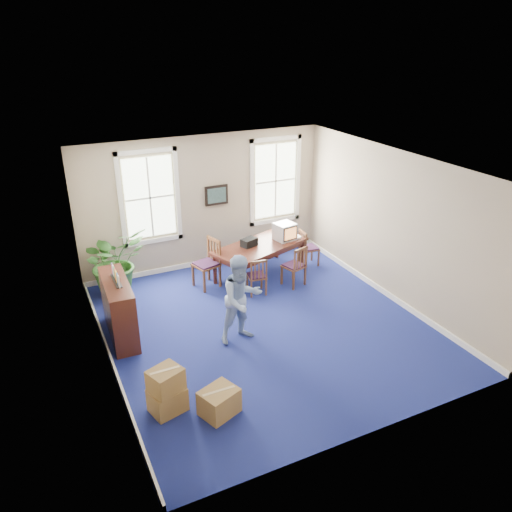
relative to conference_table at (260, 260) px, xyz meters
name	(u,v)px	position (x,y,z in m)	size (l,w,h in m)	color
floor	(265,326)	(-0.91, -2.07, -0.39)	(6.50, 6.50, 0.00)	navy
ceiling	(266,167)	(-0.91, -2.07, 2.81)	(6.50, 6.50, 0.00)	white
wall_back	(204,202)	(-0.91, 1.18, 1.21)	(6.50, 6.50, 0.00)	tan
wall_front	(376,342)	(-0.91, -5.32, 1.21)	(6.50, 6.50, 0.00)	tan
wall_left	(99,284)	(-3.91, -2.07, 1.21)	(6.50, 6.50, 0.00)	tan
wall_right	(394,227)	(2.09, -2.07, 1.21)	(6.50, 6.50, 0.00)	tan
baseboard_back	(207,261)	(-0.91, 1.15, -0.33)	(6.00, 0.04, 0.12)	white
baseboard_left	(112,362)	(-3.88, -2.07, -0.33)	(0.04, 6.50, 0.12)	white
baseboard_right	(385,292)	(2.06, -2.07, -0.33)	(0.04, 6.50, 0.12)	white
window_left	(150,198)	(-2.21, 1.16, 1.51)	(1.40, 0.12, 2.20)	white
window_right	(275,181)	(0.99, 1.16, 1.51)	(1.40, 0.12, 2.20)	white
wall_picture	(216,195)	(-0.61, 1.13, 1.36)	(0.58, 0.06, 0.48)	black
conference_table	(260,260)	(0.00, 0.00, 0.00)	(2.29, 1.04, 0.78)	#492016
crt_tv	(285,231)	(0.68, 0.05, 0.59)	(0.45, 0.49, 0.40)	#B7B7BC
game_console	(297,237)	(0.99, 0.00, 0.41)	(0.16, 0.20, 0.05)	white
equipment_bag	(249,242)	(-0.26, 0.05, 0.48)	(0.36, 0.24, 0.18)	black
chair_near_left	(257,275)	(-0.47, -0.78, 0.04)	(0.39, 0.39, 0.87)	brown
chair_near_right	(294,265)	(0.47, -0.78, 0.10)	(0.44, 0.44, 0.97)	brown
chair_end_left	(206,264)	(-1.35, 0.00, 0.17)	(0.50, 0.50, 1.12)	brown
chair_end_right	(309,248)	(1.35, 0.00, 0.07)	(0.41, 0.41, 0.92)	brown
man	(242,299)	(-1.51, -2.31, 0.47)	(0.84, 0.65, 1.71)	#90ABD6
credenza	(119,308)	(-3.53, -1.19, 0.22)	(0.44, 1.54, 1.21)	#492016
brochure_rack	(115,272)	(-3.51, -1.19, 0.95)	(0.10, 0.58, 0.26)	#99999E
potted_plant	(114,262)	(-3.24, 0.59, 0.36)	(1.35, 1.18, 1.50)	#24541D
cardboard_boxes	(177,382)	(-3.13, -3.50, 0.00)	(1.38, 1.38, 0.79)	#A37C43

